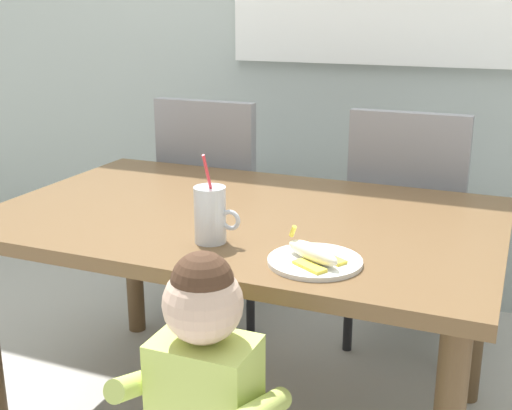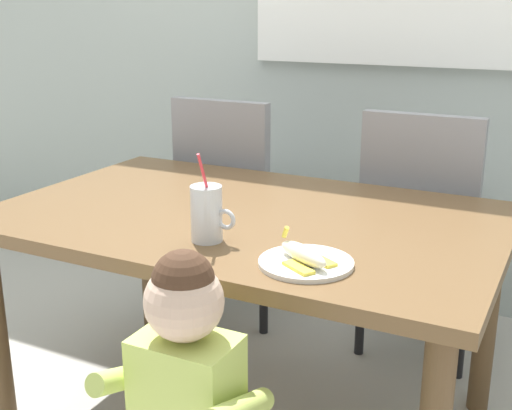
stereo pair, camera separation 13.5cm
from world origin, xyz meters
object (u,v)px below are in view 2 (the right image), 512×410
object	(u,v)px
peeled_banana	(304,255)
dining_chair_right	(423,222)
toddler_standing	(187,386)
snack_plate	(306,263)
dining_chair_left	(235,196)
milk_cup	(207,217)
dining_table	(247,239)

from	to	relation	value
peeled_banana	dining_chair_right	bearing A→B (deg)	86.45
toddler_standing	snack_plate	bearing A→B (deg)	66.57
dining_chair_left	milk_cup	xyz separation A→B (m)	(0.43, -0.93, 0.24)
dining_chair_left	peeled_banana	bearing A→B (deg)	126.40
dining_table	dining_chair_right	xyz separation A→B (m)	(0.38, 0.68, -0.09)
toddler_standing	milk_cup	distance (m)	0.47
toddler_standing	milk_cup	bearing A→B (deg)	113.73
dining_chair_right	snack_plate	size ratio (longest dim) A/B	4.17
toddler_standing	milk_cup	size ratio (longest dim) A/B	3.41
dining_table	dining_chair_left	world-z (taller)	dining_chair_left
dining_chair_left	snack_plate	world-z (taller)	dining_chair_left
dining_chair_right	toddler_standing	world-z (taller)	dining_chair_right
dining_chair_left	peeled_banana	xyz separation A→B (m)	(0.73, -0.99, 0.20)
dining_chair_right	peeled_banana	bearing A→B (deg)	86.45
dining_table	toddler_standing	size ratio (longest dim) A/B	1.79
dining_chair_left	dining_chair_right	distance (m)	0.79
dining_table	dining_chair_right	world-z (taller)	dining_chair_right
dining_table	toddler_standing	world-z (taller)	toddler_standing
dining_chair_left	milk_cup	size ratio (longest dim) A/B	3.90
dining_chair_left	dining_chair_right	bearing A→B (deg)	-178.94
dining_table	dining_chair_left	xyz separation A→B (m)	(-0.41, 0.66, -0.09)
dining_chair_left	dining_chair_right	world-z (taller)	same
dining_chair_left	dining_chair_right	size ratio (longest dim) A/B	1.00
peeled_banana	toddler_standing	bearing A→B (deg)	-114.32
dining_table	peeled_banana	xyz separation A→B (m)	(0.32, -0.32, 0.12)
dining_chair_right	peeled_banana	size ratio (longest dim) A/B	5.71
dining_chair_right	dining_table	bearing A→B (deg)	60.47
toddler_standing	peeled_banana	size ratio (longest dim) A/B	4.98
dining_chair_left	peeled_banana	size ratio (longest dim) A/B	5.71
snack_plate	dining_table	bearing A→B (deg)	136.07
toddler_standing	snack_plate	xyz separation A→B (m)	(0.14, 0.32, 0.20)
dining_table	dining_chair_left	size ratio (longest dim) A/B	1.56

